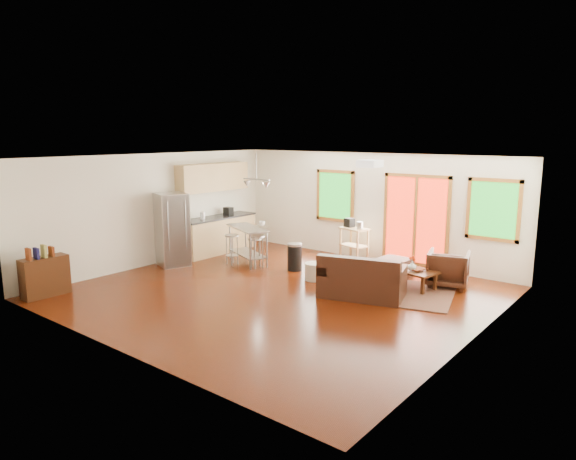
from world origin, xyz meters
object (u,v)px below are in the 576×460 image
Objects in this scene: loveseat at (362,280)px; rug at (391,291)px; armchair at (448,267)px; refrigerator at (172,229)px; island at (248,238)px; kitchen_cart at (354,232)px; ottoman at (394,268)px; coffee_table at (412,272)px.

rug is at bearing 48.40° from loveseat.
rug is 1.34m from armchair.
refrigerator reaches higher than loveseat.
rug is 1.58× the size of island.
loveseat is 2.84m from kitchen_cart.
ottoman is at bearing -25.55° from kitchen_cart.
ottoman is (-1.15, -0.08, -0.20)m from armchair.
rug is at bearing -65.79° from ottoman.
loveseat is at bearing -9.58° from island.
coffee_table is 0.72× the size of island.
rug is at bearing 0.69° from island.
loveseat is 1.64m from ottoman.
ottoman is at bearing 78.83° from loveseat.
rug is 1.36× the size of refrigerator.
armchair is at bearing 56.60° from rug.
ottoman is (-0.45, 0.99, 0.20)m from rug.
kitchen_cart is at bearing 154.45° from ottoman.
refrigerator is at bearing -136.45° from kitchen_cart.
loveseat is 1.97m from armchair.
armchair is at bearing 3.80° from ottoman.
coffee_table is 1.02× the size of kitchen_cart.
rug is 3.81m from island.
ottoman is (-0.65, 0.52, -0.13)m from coffee_table.
kitchen_cart reaches higher than island.
armchair is at bearing 14.01° from island.
refrigerator is at bearing -135.26° from island.
refrigerator is 1.16× the size of island.
refrigerator is (-4.56, -2.27, 0.64)m from ottoman.
rug is at bearing 40.73° from armchair.
loveseat is 1.21m from coffee_table.
coffee_table is 5.52m from refrigerator.
ottoman is 0.42× the size of island.
armchair is 1.30× the size of ottoman.
armchair is 0.47× the size of refrigerator.
armchair is 0.55× the size of island.
refrigerator is (-5.01, -1.28, 0.84)m from rug.
refrigerator is 1.77m from island.
island is at bearing -162.62° from ottoman.
loveseat is at bearing -114.06° from coffee_table.
refrigerator is at bearing -165.70° from rug.
kitchen_cart reaches higher than ottoman.
armchair reaches higher than ottoman.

